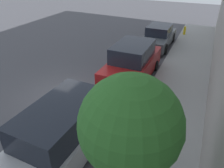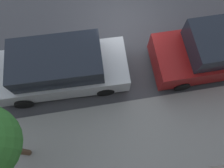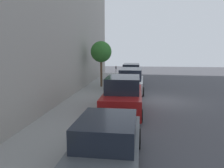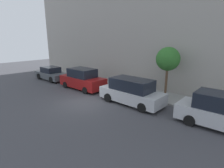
# 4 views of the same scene
# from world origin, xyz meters

# --- Properties ---
(ground_plane) EXTENTS (60.00, 60.00, 0.00)m
(ground_plane) POSITION_xyz_m (0.00, 0.00, 0.00)
(ground_plane) COLOR #424247
(sidewalk) EXTENTS (2.76, 32.00, 0.15)m
(sidewalk) POSITION_xyz_m (4.88, 0.00, 0.07)
(sidewalk) COLOR gray
(sidewalk) RESTS_ON ground_plane
(parked_minivan_second) EXTENTS (2.04, 4.95, 1.90)m
(parked_minivan_second) POSITION_xyz_m (2.11, -2.79, 0.92)
(parked_minivan_second) COLOR #B7BABF
(parked_minivan_second) RESTS_ON ground_plane
(parked_suv_third) EXTENTS (2.08, 4.80, 1.98)m
(parked_suv_third) POSITION_xyz_m (2.34, 3.12, 0.93)
(parked_suv_third) COLOR maroon
(parked_suv_third) RESTS_ON ground_plane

